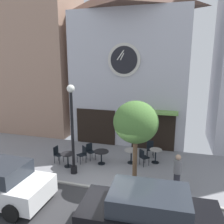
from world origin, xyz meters
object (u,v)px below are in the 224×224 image
(cafe_chair_by_entrance, at_px, (57,153))
(street_lamp, at_px, (72,130))
(parked_car_black, at_px, (149,214))
(pedestrian_grey, at_px, (177,173))
(cafe_table_near_door, at_px, (101,154))
(cafe_chair_facing_wall, at_px, (150,147))
(cafe_table_near_curb, at_px, (156,154))
(cafe_table_center, at_px, (131,154))
(cafe_chair_left_end, at_px, (143,156))
(cafe_chair_outer, at_px, (90,150))
(street_tree, at_px, (136,123))
(cafe_chair_near_lamp, at_px, (83,153))
(cafe_table_center_left, at_px, (68,157))

(cafe_chair_by_entrance, bearing_deg, street_lamp, -31.44)
(parked_car_black, bearing_deg, pedestrian_grey, 73.31)
(cafe_table_near_door, relative_size, cafe_chair_facing_wall, 0.88)
(cafe_chair_facing_wall, bearing_deg, cafe_chair_by_entrance, -154.53)
(street_lamp, xyz_separation_m, cafe_table_near_curb, (3.72, 2.28, -1.69))
(cafe_table_center, distance_m, cafe_chair_left_end, 0.67)
(cafe_chair_outer, distance_m, pedestrian_grey, 5.07)
(cafe_chair_by_entrance, bearing_deg, parked_car_black, -35.76)
(street_tree, height_order, cafe_chair_left_end, street_tree)
(street_lamp, height_order, cafe_table_near_curb, street_lamp)
(street_tree, relative_size, cafe_chair_facing_wall, 4.16)
(cafe_table_near_curb, bearing_deg, cafe_chair_left_end, -137.72)
(cafe_chair_facing_wall, bearing_deg, cafe_chair_left_end, -98.81)
(cafe_table_center, distance_m, cafe_chair_outer, 2.30)
(cafe_chair_near_lamp, height_order, pedestrian_grey, pedestrian_grey)
(cafe_table_center_left, relative_size, cafe_chair_near_lamp, 0.81)
(street_tree, distance_m, cafe_chair_left_end, 2.88)
(street_lamp, bearing_deg, cafe_chair_facing_wall, 42.63)
(street_lamp, relative_size, pedestrian_grey, 2.60)
(pedestrian_grey, bearing_deg, street_lamp, 176.75)
(street_lamp, height_order, cafe_table_center_left, street_lamp)
(cafe_chair_left_end, relative_size, pedestrian_grey, 0.54)
(cafe_table_near_door, xyz_separation_m, cafe_table_near_curb, (2.75, 0.94, -0.02))
(street_tree, relative_size, cafe_chair_near_lamp, 4.16)
(cafe_chair_outer, height_order, cafe_chair_near_lamp, same)
(street_tree, relative_size, cafe_chair_by_entrance, 4.16)
(cafe_table_center, relative_size, parked_car_black, 0.17)
(cafe_table_near_door, distance_m, cafe_chair_by_entrance, 2.38)
(cafe_chair_outer, xyz_separation_m, cafe_chair_left_end, (2.95, 0.02, 0.00))
(cafe_chair_left_end, relative_size, cafe_chair_by_entrance, 1.00)
(street_lamp, distance_m, cafe_chair_near_lamp, 2.07)
(cafe_chair_left_end, bearing_deg, cafe_chair_facing_wall, 81.19)
(cafe_table_center, xyz_separation_m, cafe_table_near_curb, (1.25, 0.41, -0.02))
(cafe_chair_by_entrance, distance_m, cafe_chair_near_lamp, 1.36)
(cafe_table_near_curb, distance_m, cafe_chair_near_lamp, 3.92)
(cafe_chair_left_end, relative_size, parked_car_black, 0.20)
(cafe_chair_left_end, xyz_separation_m, cafe_chair_near_lamp, (-3.18, -0.52, 0.00))
(cafe_chair_left_end, height_order, cafe_chair_facing_wall, same)
(cafe_table_near_curb, height_order, cafe_chair_by_entrance, cafe_chair_by_entrance)
(street_tree, relative_size, cafe_table_center, 5.02)
(cafe_table_center, height_order, cafe_chair_outer, cafe_chair_outer)
(cafe_table_near_door, distance_m, cafe_table_center, 1.59)
(cafe_table_center_left, relative_size, parked_car_black, 0.17)
(cafe_table_center, relative_size, cafe_chair_near_lamp, 0.83)
(cafe_chair_by_entrance, xyz_separation_m, pedestrian_grey, (6.19, -1.11, 0.33))
(pedestrian_grey, relative_size, parked_car_black, 0.38)
(street_lamp, xyz_separation_m, cafe_chair_near_lamp, (-0.05, 1.22, -1.67))
(street_tree, height_order, cafe_chair_by_entrance, street_tree)
(cafe_chair_outer, xyz_separation_m, cafe_chair_near_lamp, (-0.23, -0.50, 0.00))
(cafe_table_near_door, bearing_deg, street_lamp, -125.81)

